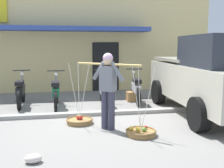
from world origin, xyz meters
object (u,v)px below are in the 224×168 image
object	(u,v)px
motorcycle_nearest_shop	(21,91)
wooden_crate	(133,96)
fruit_basket_left_side	(141,132)
fruit_basket_right_side	(80,120)
motorcycle_end_of_row	(136,89)
fruit_vendor	(108,86)
motorcycle_second_in_row	(56,92)
plastic_litter_bag	(33,158)
parked_truck	(211,77)
motorcycle_third_in_row	(103,91)

from	to	relation	value
motorcycle_nearest_shop	wooden_crate	size ratio (longest dim) A/B	4.14
fruit_basket_left_side	motorcycle_nearest_shop	distance (m)	4.45
fruit_basket_right_side	motorcycle_end_of_row	distance (m)	2.91
fruit_vendor	motorcycle_second_in_row	distance (m)	2.78
fruit_vendor	motorcycle_nearest_shop	xyz separation A→B (m)	(-2.25, 2.84, -0.52)
motorcycle_nearest_shop	plastic_litter_bag	xyz separation A→B (m)	(0.79, -4.36, -0.38)
fruit_basket_right_side	plastic_litter_bag	size ratio (longest dim) A/B	5.18
motorcycle_second_in_row	wooden_crate	xyz separation A→B (m)	(2.54, 0.47, -0.29)
fruit_basket_right_side	plastic_litter_bag	xyz separation A→B (m)	(-0.87, -2.08, -0.00)
fruit_basket_right_side	plastic_litter_bag	distance (m)	2.25
motorcycle_nearest_shop	wooden_crate	bearing A→B (deg)	1.39
motorcycle_end_of_row	wooden_crate	xyz separation A→B (m)	(-0.01, 0.27, -0.29)
motorcycle_end_of_row	parked_truck	world-z (taller)	parked_truck
motorcycle_nearest_shop	plastic_litter_bag	size ratio (longest dim) A/B	6.51
fruit_basket_left_side	fruit_basket_right_side	distance (m)	1.63
fruit_basket_right_side	motorcycle_third_in_row	world-z (taller)	fruit_basket_right_side
fruit_basket_left_side	parked_truck	xyz separation A→B (m)	(2.33, 1.31, 0.96)
motorcycle_nearest_shop	fruit_basket_right_side	bearing A→B (deg)	-54.10
fruit_basket_left_side	fruit_vendor	bearing A→B (deg)	137.22
fruit_basket_right_side	wooden_crate	world-z (taller)	fruit_basket_right_side
fruit_basket_right_side	fruit_basket_left_side	bearing A→B (deg)	-42.85
fruit_vendor	parked_truck	distance (m)	3.02
motorcycle_second_in_row	parked_truck	bearing A→B (deg)	-22.62
motorcycle_third_in_row	parked_truck	xyz separation A→B (m)	(2.65, -1.74, 0.58)
fruit_vendor	plastic_litter_bag	bearing A→B (deg)	-133.94
fruit_basket_left_side	motorcycle_end_of_row	distance (m)	3.33
fruit_vendor	motorcycle_second_in_row	xyz separation A→B (m)	(-1.18, 2.46, -0.52)
fruit_vendor	wooden_crate	xyz separation A→B (m)	(1.37, 2.93, -0.82)
fruit_basket_right_side	motorcycle_end_of_row	bearing A→B (deg)	46.71
motorcycle_nearest_shop	motorcycle_third_in_row	size ratio (longest dim) A/B	1.00
fruit_basket_right_side	motorcycle_nearest_shop	xyz separation A→B (m)	(-1.65, 2.28, 0.38)
parked_truck	plastic_litter_bag	distance (m)	5.04
motorcycle_second_in_row	plastic_litter_bag	xyz separation A→B (m)	(-0.29, -3.99, -0.38)
motorcycle_second_in_row	fruit_basket_left_side	bearing A→B (deg)	-59.52
motorcycle_second_in_row	parked_truck	distance (m)	4.48
parked_truck	wooden_crate	bearing A→B (deg)	125.60
plastic_litter_bag	wooden_crate	distance (m)	5.28
fruit_basket_left_side	wooden_crate	world-z (taller)	fruit_basket_left_side
fruit_basket_right_side	wooden_crate	distance (m)	3.08
fruit_basket_left_side	parked_truck	world-z (taller)	parked_truck
motorcycle_third_in_row	motorcycle_end_of_row	size ratio (longest dim) A/B	1.00
fruit_vendor	motorcycle_second_in_row	size ratio (longest dim) A/B	0.93
fruit_basket_left_side	motorcycle_third_in_row	distance (m)	3.09
fruit_vendor	motorcycle_end_of_row	size ratio (longest dim) A/B	0.93
motorcycle_third_in_row	fruit_vendor	bearing A→B (deg)	-96.25
fruit_vendor	parked_truck	xyz separation A→B (m)	(2.92, 0.75, 0.05)
fruit_vendor	fruit_basket_right_side	world-z (taller)	fruit_vendor
motorcycle_nearest_shop	parked_truck	xyz separation A→B (m)	(5.18, -2.09, 0.58)
motorcycle_nearest_shop	motorcycle_end_of_row	bearing A→B (deg)	-2.90
fruit_vendor	fruit_basket_left_side	xyz separation A→B (m)	(0.60, -0.55, -0.90)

